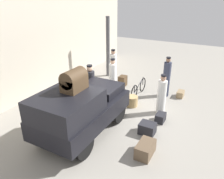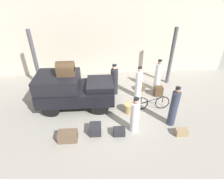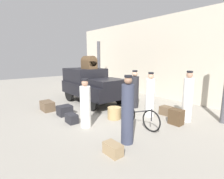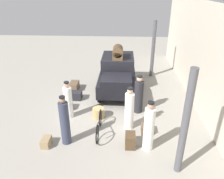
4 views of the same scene
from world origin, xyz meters
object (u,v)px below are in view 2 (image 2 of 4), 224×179
Objects in this scene: porter_lifting_near_truck at (158,77)px; trunk_large_brown at (119,132)px; trunk_umber_medium at (141,87)px; trunk_on_truck_roof at (66,69)px; truck at (73,89)px; wicker_basket at (129,108)px; trunk_wicker_pale at (181,132)px; suitcase_black_upright at (96,129)px; conductor_in_dark_uniform at (139,84)px; suitcase_tan_flat at (68,136)px; porter_standing_middle at (114,81)px; porter_with_bicycle at (135,116)px; porter_carrying_trunk at (174,108)px; suitcase_small_leather at (158,91)px; bicycle at (152,103)px.

trunk_large_brown is at bearing -126.53° from porter_lifting_near_truck.
porter_lifting_near_truck reaches higher than trunk_large_brown.
trunk_on_truck_roof is (-3.81, -1.22, 1.85)m from trunk_umber_medium.
trunk_large_brown is at bearing -46.64° from truck.
trunk_wicker_pale is (1.89, -1.62, -0.08)m from wicker_basket.
trunk_wicker_pale is 0.62× the size of trunk_on_truck_roof.
trunk_umber_medium is 4.08m from suitcase_black_upright.
conductor_in_dark_uniform is 4.41m from suitcase_tan_flat.
porter_standing_middle is 2.99m from porter_with_bicycle.
trunk_wicker_pale is at bearing -4.04° from trunk_large_brown.
conductor_in_dark_uniform reaches higher than suitcase_black_upright.
porter_carrying_trunk is 3.49× the size of suitcase_small_leather.
trunk_on_truck_roof is at bearing 159.87° from porter_carrying_trunk.
porter_lifting_near_truck is 4.98m from trunk_on_truck_roof.
porter_carrying_trunk is (1.67, 0.29, 0.11)m from porter_with_bicycle.
wicker_basket is 0.95× the size of suitcase_small_leather.
trunk_wicker_pale is (1.23, -2.89, -0.66)m from conductor_in_dark_uniform.
wicker_basket is at bearing 31.22° from suitcase_tan_flat.
porter_standing_middle is 1.06× the size of porter_with_bicycle.
suitcase_small_leather is 1.03m from trunk_umber_medium.
porter_with_bicycle reaches higher than suitcase_small_leather.
porter_with_bicycle is 3.05× the size of suitcase_black_upright.
conductor_in_dark_uniform is at bearing 48.76° from suitcase_black_upright.
porter_standing_middle is at bearing 170.63° from suitcase_small_leather.
truck reaches higher than wicker_basket.
porter_carrying_trunk reaches higher than suitcase_black_upright.
porter_with_bicycle is (-1.10, -1.39, 0.39)m from bicycle.
conductor_in_dark_uniform is at bearing 114.76° from porter_carrying_trunk.
porter_carrying_trunk is 3.47× the size of suitcase_black_upright.
porter_carrying_trunk reaches higher than suitcase_tan_flat.
porter_with_bicycle is 2.01m from trunk_wicker_pale.
suitcase_small_leather is at bearing -95.63° from porter_lifting_near_truck.
conductor_in_dark_uniform is at bearing 75.60° from porter_with_bicycle.
porter_carrying_trunk is 4.95m from trunk_on_truck_roof.
porter_carrying_trunk is 3.04m from trunk_umber_medium.
suitcase_tan_flat is at bearing -89.60° from truck.
trunk_on_truck_roof is (-4.52, 1.66, 1.16)m from porter_carrying_trunk.
porter_carrying_trunk is 4.42m from suitcase_tan_flat.
trunk_on_truck_roof is (-4.69, -1.18, 1.17)m from porter_lifting_near_truck.
truck is 4.54m from suitcase_small_leather.
trunk_large_brown is at bearing -115.22° from conductor_in_dark_uniform.
trunk_umber_medium is (1.59, 3.37, 0.01)m from trunk_large_brown.
porter_standing_middle is 4.06× the size of trunk_umber_medium.
trunk_wicker_pale is (2.46, -3.31, -0.64)m from porter_standing_middle.
suitcase_small_leather reaches higher than trunk_umber_medium.
suitcase_tan_flat is at bearing -162.96° from suitcase_black_upright.
porter_carrying_trunk is at bearing 5.64° from suitcase_black_upright.
wicker_basket is 2.21m from suitcase_small_leather.
suitcase_black_upright is (-3.42, -3.16, -0.66)m from porter_lifting_near_truck.
trunk_on_truck_roof is at bearing 153.77° from trunk_wicker_pale.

